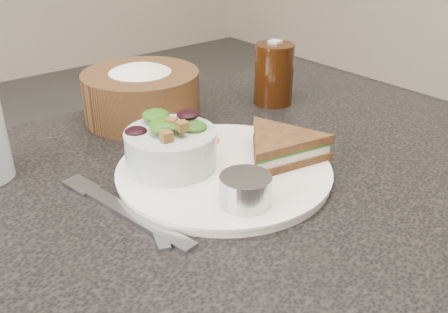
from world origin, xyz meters
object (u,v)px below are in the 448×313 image
dressing_ramekin (245,190)px  bread_basket (141,87)px  dinner_plate (224,171)px  cola_glass (274,71)px  salad_bowl (171,142)px  sandwich (281,147)px

dressing_ramekin → bread_basket: size_ratio=0.32×
dressing_ramekin → bread_basket: 0.35m
dinner_plate → bread_basket: 0.26m
dressing_ramekin → bread_basket: bread_basket is taller
cola_glass → salad_bowl: bearing=-159.4°
salad_bowl → cola_glass: 0.33m
sandwich → cola_glass: (0.17, 0.20, 0.03)m
bread_basket → dressing_ramekin: bearing=-99.9°
bread_basket → salad_bowl: bearing=-110.1°
dinner_plate → salad_bowl: (-0.05, 0.05, 0.04)m
dinner_plate → salad_bowl: size_ratio=2.34×
dinner_plate → dressing_ramekin: size_ratio=4.63×
sandwich → dressing_ramekin: 0.13m
dinner_plate → cola_glass: cola_glass is taller
salad_bowl → dressing_ramekin: size_ratio=1.98×
dressing_ramekin → salad_bowl: bearing=96.4°
dressing_ramekin → cola_glass: 0.39m
sandwich → bread_basket: bearing=111.6°
dinner_plate → sandwich: sandwich is taller
salad_bowl → cola_glass: (0.31, 0.12, 0.01)m
dinner_plate → sandwich: (0.08, -0.03, 0.03)m
bread_basket → cola_glass: (0.23, -0.09, 0.01)m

